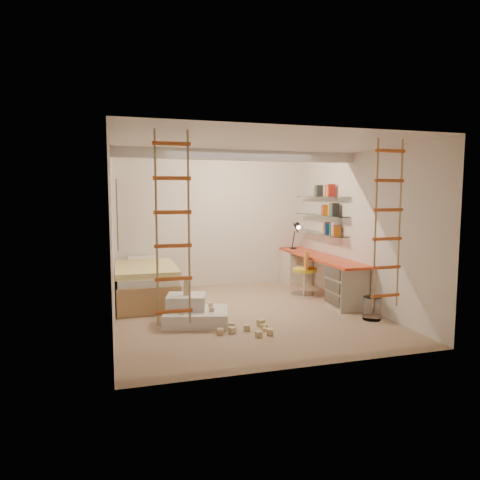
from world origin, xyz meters
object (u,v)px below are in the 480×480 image
object	(u,v)px
bed	(145,283)
play_platform	(194,312)
swivel_chair	(305,280)
desk	(319,273)

from	to	relation	value
bed	play_platform	distance (m)	1.64
bed	play_platform	bearing A→B (deg)	-68.57
bed	swivel_chair	bearing A→B (deg)	-8.40
desk	swivel_chair	xyz separation A→B (m)	(-0.32, -0.06, -0.09)
swivel_chair	desk	bearing A→B (deg)	10.96
swivel_chair	play_platform	distance (m)	2.54
play_platform	swivel_chair	bearing A→B (deg)	25.53
bed	play_platform	xyz separation A→B (m)	(0.60, -1.52, -0.17)
bed	play_platform	size ratio (longest dim) A/B	1.88
swivel_chair	play_platform	size ratio (longest dim) A/B	0.81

